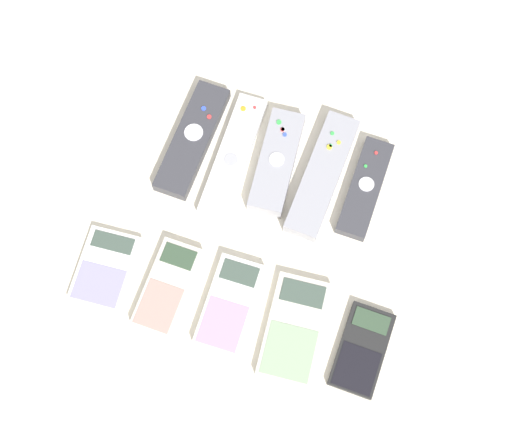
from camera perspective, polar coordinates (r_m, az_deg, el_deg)
ground_plane at (r=1.10m, az=-0.46°, el=-1.64°), size 3.00×3.00×0.00m
remote_0 at (r=1.16m, az=-5.10°, el=6.76°), size 0.07×0.20×0.02m
remote_1 at (r=1.14m, az=-1.85°, el=5.44°), size 0.05×0.22×0.02m
remote_2 at (r=1.13m, az=1.72°, el=4.97°), size 0.07×0.18×0.03m
remote_3 at (r=1.13m, az=5.32°, el=3.91°), size 0.07×0.22×0.03m
remote_4 at (r=1.13m, az=8.71°, el=2.85°), size 0.05×0.17×0.02m
calculator_0 at (r=1.11m, az=-11.97°, el=-3.47°), size 0.09×0.12×0.01m
calculator_1 at (r=1.08m, az=-7.09°, el=-5.02°), size 0.07×0.14×0.02m
calculator_2 at (r=1.07m, az=-2.23°, el=-6.41°), size 0.07×0.14×0.02m
calculator_3 at (r=1.06m, az=3.09°, el=-8.36°), size 0.09×0.16×0.02m
calculator_4 at (r=1.07m, az=8.48°, el=-9.90°), size 0.07×0.13×0.01m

